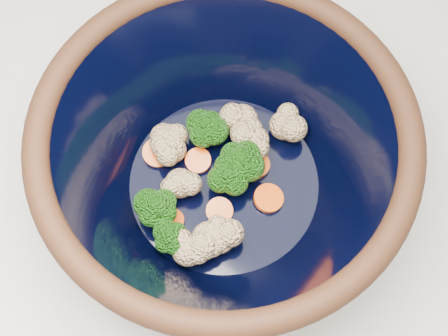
# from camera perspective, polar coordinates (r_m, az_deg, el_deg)

# --- Properties ---
(counter) EXTENTS (1.20, 1.20, 0.90)m
(counter) POSITION_cam_1_polar(r_m,az_deg,el_deg) (1.12, -0.09, -13.72)
(counter) COLOR beige
(counter) RESTS_ON ground
(mixing_bowl) EXTENTS (0.42, 0.42, 0.16)m
(mixing_bowl) POSITION_cam_1_polar(r_m,az_deg,el_deg) (0.62, 0.00, 0.57)
(mixing_bowl) COLOR black
(mixing_bowl) RESTS_ON counter
(vegetable_pile) EXTENTS (0.16, 0.21, 0.05)m
(vegetable_pile) POSITION_cam_1_polar(r_m,az_deg,el_deg) (0.65, -1.16, -0.41)
(vegetable_pile) COLOR #608442
(vegetable_pile) RESTS_ON mixing_bowl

